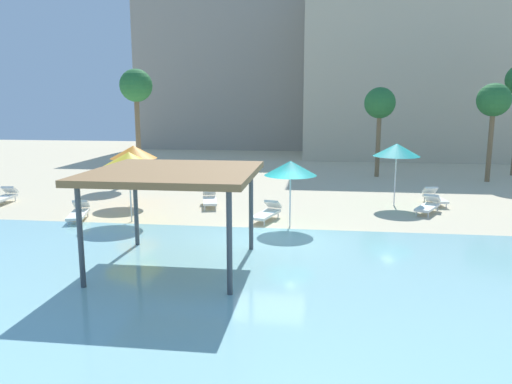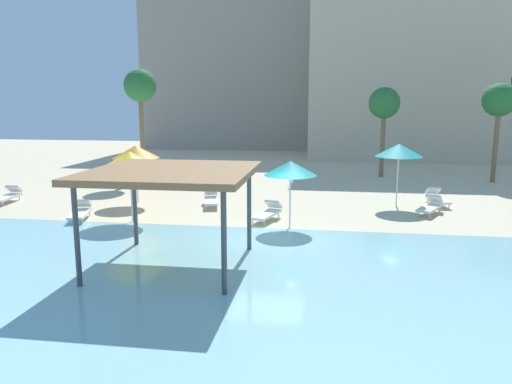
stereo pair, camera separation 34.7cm
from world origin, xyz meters
The scene contains 18 objects.
ground_plane centered at (0.00, 0.00, 0.00)m, with size 80.00×80.00×0.00m, color beige.
lagoon_water centered at (0.00, -5.25, 0.02)m, with size 44.00×13.50×0.04m, color #8CC6CC.
shade_pavilion centered at (-2.33, -3.04, 2.65)m, with size 4.47×4.47×2.82m.
beach_umbrella_teal_0 centered at (0.59, 1.94, 2.24)m, with size 1.95×1.95×2.51m.
beach_umbrella_orange_1 centered at (-6.78, 5.39, 2.39)m, with size 2.12×2.12×2.69m.
beach_umbrella_yellow_2 centered at (-5.64, 1.98, 2.44)m, with size 2.30×2.30×2.75m.
beach_umbrella_teal_3 centered at (5.06, 6.43, 2.53)m, with size 2.07×2.07×2.82m.
lounge_chair_0 centered at (-0.36, 2.90, 0.33)m, with size 1.12×1.99×0.74m.
lounge_chair_1 centered at (6.29, 5.08, 0.33)m, with size 1.39×1.96×0.74m.
lounge_chair_2 centered at (-12.82, 4.58, 0.33)m, with size 0.79×1.95×0.74m.
lounge_chair_3 centered at (-3.24, 5.27, 0.33)m, with size 1.04×1.98×0.74m.
lounge_chair_4 centered at (6.94, 7.02, 0.33)m, with size 0.84×1.96×0.74m.
lounge_chair_5 centered at (-7.81, 1.94, 0.33)m, with size 1.11×1.99×0.74m.
palm_tree_0 centered at (-9.02, 11.97, 5.41)m, with size 1.90×1.90×6.53m.
palm_tree_2 centered at (5.26, 15.26, 4.46)m, with size 1.90×1.90×5.52m.
palm_tree_3 centered at (11.51, 14.09, 4.63)m, with size 1.90×1.90×5.70m.
hotel_block_0 centered at (-6.07, 35.25, 8.11)m, with size 20.63×9.19×16.22m, color #9E9384.
hotel_block_1 centered at (10.83, 28.15, 7.20)m, with size 21.01×10.85×14.41m, color beige.
Camera 2 is at (1.97, -16.02, 4.67)m, focal length 34.50 mm.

